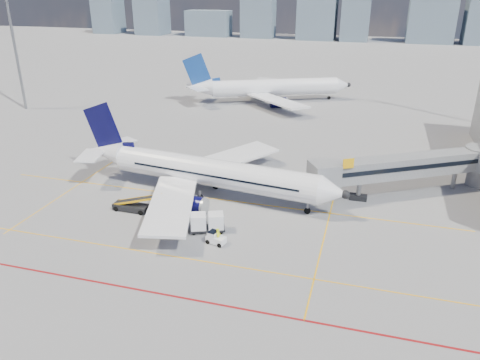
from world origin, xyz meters
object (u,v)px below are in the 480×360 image
at_px(baggage_tug, 215,238).
at_px(belt_loader, 132,206).
at_px(main_aircraft, 203,171).
at_px(ramp_worker, 218,236).
at_px(second_aircraft, 268,88).
at_px(cargo_dolly, 207,222).

relative_size(baggage_tug, belt_loader, 0.35).
distance_m(main_aircraft, ramp_worker, 12.93).
relative_size(second_aircraft, baggage_tug, 16.59).
relative_size(main_aircraft, second_aircraft, 1.00).
bearing_deg(belt_loader, main_aircraft, 47.81).
bearing_deg(belt_loader, ramp_worker, -17.89).
height_order(main_aircraft, cargo_dolly, main_aircraft).
xyz_separation_m(belt_loader, ramp_worker, (12.44, -4.48, 0.24)).
bearing_deg(ramp_worker, baggage_tug, 95.39).
relative_size(second_aircraft, ramp_worker, 20.27).
bearing_deg(baggage_tug, belt_loader, 173.44).
height_order(baggage_tug, cargo_dolly, cargo_dolly).
xyz_separation_m(second_aircraft, belt_loader, (-3.19, -58.86, -2.56)).
height_order(belt_loader, ramp_worker, belt_loader).
height_order(second_aircraft, belt_loader, second_aircraft).
bearing_deg(main_aircraft, second_aircraft, 101.07).
bearing_deg(baggage_tug, cargo_dolly, 141.17).
bearing_deg(cargo_dolly, belt_loader, 146.21).
xyz_separation_m(cargo_dolly, ramp_worker, (2.04, -2.20, -0.26)).
height_order(cargo_dolly, belt_loader, belt_loader).
distance_m(baggage_tug, cargo_dolly, 2.84).
distance_m(main_aircraft, cargo_dolly, 10.07).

